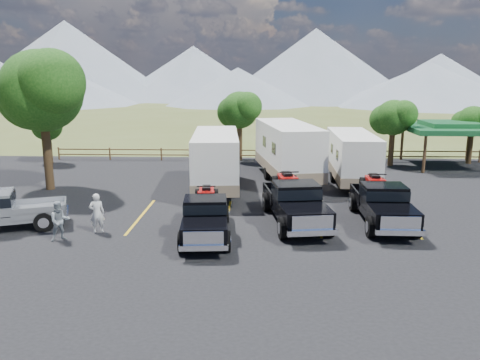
{
  "coord_description": "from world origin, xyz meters",
  "views": [
    {
      "loc": [
        -0.6,
        -16.66,
        6.46
      ],
      "look_at": [
        -1.43,
        4.87,
        1.6
      ],
      "focal_mm": 35.0,
      "sensor_mm": 36.0,
      "label": 1
    }
  ],
  "objects_px": {
    "rig_left": "(206,215)",
    "rig_center": "(294,201)",
    "trailer_left": "(216,161)",
    "trailer_center": "(287,151)",
    "person_b": "(60,221)",
    "person_a": "(97,213)",
    "tree_big_nw": "(41,91)",
    "rig_right": "(382,202)",
    "trailer_right": "(352,158)",
    "pavilion": "(450,128)"
  },
  "relations": [
    {
      "from": "trailer_right",
      "to": "person_a",
      "type": "distance_m",
      "value": 15.46
    },
    {
      "from": "pavilion",
      "to": "trailer_right",
      "type": "bearing_deg",
      "value": -143.24
    },
    {
      "from": "rig_right",
      "to": "person_a",
      "type": "relative_size",
      "value": 3.54
    },
    {
      "from": "tree_big_nw",
      "to": "rig_center",
      "type": "height_order",
      "value": "tree_big_nw"
    },
    {
      "from": "rig_right",
      "to": "trailer_right",
      "type": "height_order",
      "value": "trailer_right"
    },
    {
      "from": "person_b",
      "to": "person_a",
      "type": "bearing_deg",
      "value": 10.56
    },
    {
      "from": "pavilion",
      "to": "rig_left",
      "type": "bearing_deg",
      "value": -135.3
    },
    {
      "from": "pavilion",
      "to": "rig_left",
      "type": "xyz_separation_m",
      "value": [
        -15.7,
        -15.53,
        -1.87
      ]
    },
    {
      "from": "tree_big_nw",
      "to": "rig_center",
      "type": "bearing_deg",
      "value": -22.65
    },
    {
      "from": "tree_big_nw",
      "to": "rig_center",
      "type": "relative_size",
      "value": 1.23
    },
    {
      "from": "trailer_center",
      "to": "pavilion",
      "type": "bearing_deg",
      "value": 13.02
    },
    {
      "from": "trailer_center",
      "to": "person_a",
      "type": "xyz_separation_m",
      "value": [
        -8.47,
        -10.29,
        -1.0
      ]
    },
    {
      "from": "rig_left",
      "to": "pavilion",
      "type": "bearing_deg",
      "value": 40.04
    },
    {
      "from": "rig_left",
      "to": "tree_big_nw",
      "type": "bearing_deg",
      "value": 137.85
    },
    {
      "from": "rig_right",
      "to": "trailer_center",
      "type": "distance_m",
      "value": 9.28
    },
    {
      "from": "person_b",
      "to": "pavilion",
      "type": "bearing_deg",
      "value": 6.29
    },
    {
      "from": "rig_center",
      "to": "rig_right",
      "type": "height_order",
      "value": "rig_center"
    },
    {
      "from": "pavilion",
      "to": "person_a",
      "type": "height_order",
      "value": "pavilion"
    },
    {
      "from": "rig_right",
      "to": "person_a",
      "type": "height_order",
      "value": "rig_right"
    },
    {
      "from": "trailer_left",
      "to": "trailer_right",
      "type": "distance_m",
      "value": 8.21
    },
    {
      "from": "trailer_left",
      "to": "trailer_right",
      "type": "xyz_separation_m",
      "value": [
        7.98,
        1.93,
        -0.11
      ]
    },
    {
      "from": "trailer_left",
      "to": "trailer_right",
      "type": "relative_size",
      "value": 1.08
    },
    {
      "from": "rig_left",
      "to": "rig_center",
      "type": "xyz_separation_m",
      "value": [
        3.74,
        1.89,
        0.11
      ]
    },
    {
      "from": "person_a",
      "to": "rig_right",
      "type": "bearing_deg",
      "value": 173.0
    },
    {
      "from": "trailer_center",
      "to": "person_a",
      "type": "bearing_deg",
      "value": -139.6
    },
    {
      "from": "rig_center",
      "to": "trailer_left",
      "type": "bearing_deg",
      "value": 116.16
    },
    {
      "from": "pavilion",
      "to": "rig_center",
      "type": "height_order",
      "value": "pavilion"
    },
    {
      "from": "person_a",
      "to": "person_b",
      "type": "height_order",
      "value": "person_a"
    },
    {
      "from": "trailer_center",
      "to": "rig_center",
      "type": "bearing_deg",
      "value": -101.41
    },
    {
      "from": "rig_center",
      "to": "tree_big_nw",
      "type": "bearing_deg",
      "value": 148.8
    },
    {
      "from": "trailer_right",
      "to": "person_a",
      "type": "bearing_deg",
      "value": -140.81
    },
    {
      "from": "pavilion",
      "to": "rig_left",
      "type": "height_order",
      "value": "pavilion"
    },
    {
      "from": "rig_left",
      "to": "rig_center",
      "type": "bearing_deg",
      "value": 22.15
    },
    {
      "from": "trailer_right",
      "to": "person_a",
      "type": "height_order",
      "value": "trailer_right"
    },
    {
      "from": "rig_center",
      "to": "trailer_right",
      "type": "distance_m",
      "value": 8.68
    },
    {
      "from": "person_a",
      "to": "tree_big_nw",
      "type": "bearing_deg",
      "value": -69.72
    },
    {
      "from": "trailer_left",
      "to": "person_b",
      "type": "bearing_deg",
      "value": -126.76
    },
    {
      "from": "rig_right",
      "to": "person_b",
      "type": "distance_m",
      "value": 13.58
    },
    {
      "from": "person_a",
      "to": "trailer_right",
      "type": "bearing_deg",
      "value": -158.12
    },
    {
      "from": "pavilion",
      "to": "person_b",
      "type": "relative_size",
      "value": 3.9
    },
    {
      "from": "pavilion",
      "to": "trailer_left",
      "type": "distance_m",
      "value": 17.82
    },
    {
      "from": "trailer_left",
      "to": "trailer_right",
      "type": "bearing_deg",
      "value": 9.49
    },
    {
      "from": "trailer_left",
      "to": "trailer_center",
      "type": "height_order",
      "value": "trailer_center"
    },
    {
      "from": "tree_big_nw",
      "to": "person_a",
      "type": "xyz_separation_m",
      "value": [
        5.31,
        -7.36,
        -4.72
      ]
    },
    {
      "from": "pavilion",
      "to": "person_b",
      "type": "bearing_deg",
      "value": -142.6
    },
    {
      "from": "trailer_right",
      "to": "tree_big_nw",
      "type": "bearing_deg",
      "value": -171.65
    },
    {
      "from": "trailer_left",
      "to": "person_b",
      "type": "relative_size",
      "value": 5.91
    },
    {
      "from": "tree_big_nw",
      "to": "rig_right",
      "type": "distance_m",
      "value": 18.88
    },
    {
      "from": "rig_left",
      "to": "trailer_center",
      "type": "bearing_deg",
      "value": 64.83
    },
    {
      "from": "person_a",
      "to": "trailer_left",
      "type": "bearing_deg",
      "value": -135.43
    }
  ]
}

